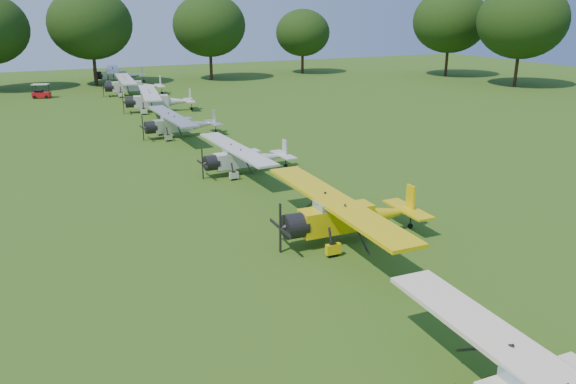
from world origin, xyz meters
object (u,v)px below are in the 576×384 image
(aircraft_2, at_px, (347,213))
(aircraft_1, at_px, (553,384))
(aircraft_6, at_px, (131,84))
(aircraft_7, at_px, (118,73))
(aircraft_4, at_px, (179,123))
(aircraft_5, at_px, (156,99))
(golf_cart, at_px, (41,93))
(aircraft_3, at_px, (244,156))

(aircraft_2, bearing_deg, aircraft_1, -95.57)
(aircraft_6, bearing_deg, aircraft_7, 92.25)
(aircraft_1, relative_size, aircraft_4, 1.05)
(aircraft_2, bearing_deg, aircraft_5, 91.97)
(aircraft_1, distance_m, aircraft_7, 75.71)
(aircraft_5, distance_m, golf_cart, 18.28)
(aircraft_1, height_order, aircraft_2, aircraft_2)
(aircraft_1, bearing_deg, aircraft_6, 91.36)
(aircraft_2, height_order, aircraft_7, aircraft_2)
(aircraft_1, relative_size, aircraft_6, 0.94)
(aircraft_4, bearing_deg, aircraft_3, -87.25)
(aircraft_1, distance_m, golf_cart, 65.67)
(aircraft_3, relative_size, aircraft_6, 0.85)
(aircraft_7, bearing_deg, aircraft_1, -83.24)
(aircraft_7, bearing_deg, aircraft_5, -82.77)
(aircraft_3, bearing_deg, aircraft_2, -91.28)
(aircraft_7, bearing_deg, golf_cart, -127.11)
(aircraft_5, relative_size, golf_cart, 5.26)
(aircraft_2, relative_size, aircraft_6, 0.99)
(aircraft_3, bearing_deg, aircraft_5, 87.58)
(aircraft_5, relative_size, aircraft_7, 1.01)
(aircraft_1, height_order, aircraft_3, aircraft_1)
(aircraft_4, height_order, golf_cart, aircraft_4)
(aircraft_4, bearing_deg, aircraft_5, 83.53)
(aircraft_2, height_order, aircraft_5, aircraft_2)
(aircraft_5, bearing_deg, aircraft_2, -81.46)
(aircraft_3, bearing_deg, golf_cart, 102.08)
(aircraft_3, height_order, aircraft_6, aircraft_6)
(aircraft_3, distance_m, golf_cart, 41.27)
(aircraft_3, height_order, golf_cart, aircraft_3)
(aircraft_2, relative_size, aircraft_4, 1.11)
(aircraft_2, relative_size, aircraft_7, 1.01)
(aircraft_1, bearing_deg, aircraft_5, 90.90)
(aircraft_1, distance_m, aircraft_3, 25.13)
(aircraft_1, distance_m, aircraft_4, 37.45)
(golf_cart, bearing_deg, aircraft_1, -63.22)
(golf_cart, bearing_deg, aircraft_7, 63.74)
(aircraft_6, bearing_deg, golf_cart, 170.97)
(aircraft_6, relative_size, golf_cart, 5.30)
(aircraft_2, distance_m, aircraft_6, 49.91)
(aircraft_4, height_order, aircraft_5, aircraft_5)
(aircraft_3, bearing_deg, aircraft_7, 87.16)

